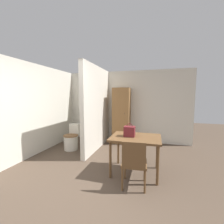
% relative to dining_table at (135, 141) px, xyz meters
% --- Properties ---
extents(ground_plane, '(16.00, 16.00, 0.00)m').
position_rel_dining_table_xyz_m(ground_plane, '(-0.85, -1.10, -0.69)').
color(ground_plane, '#4C3D30').
extents(wall_back, '(4.87, 0.12, 2.50)m').
position_rel_dining_table_xyz_m(wall_back, '(-0.85, 2.28, 0.56)').
color(wall_back, beige).
rests_on(wall_back, ground_plane).
extents(wall_left, '(0.12, 4.32, 2.50)m').
position_rel_dining_table_xyz_m(wall_left, '(-2.84, 0.56, 0.56)').
color(wall_left, beige).
rests_on(wall_left, ground_plane).
extents(partition_wall, '(0.12, 2.01, 2.50)m').
position_rel_dining_table_xyz_m(partition_wall, '(-1.33, 1.21, 0.56)').
color(partition_wall, beige).
rests_on(partition_wall, ground_plane).
extents(dining_table, '(1.02, 0.79, 0.78)m').
position_rel_dining_table_xyz_m(dining_table, '(0.00, 0.00, 0.00)').
color(dining_table, brown).
rests_on(dining_table, ground_plane).
extents(wooden_chair, '(0.47, 0.47, 0.87)m').
position_rel_dining_table_xyz_m(wooden_chair, '(0.04, -0.54, -0.22)').
color(wooden_chair, brown).
rests_on(wooden_chair, ground_plane).
extents(toilet, '(0.44, 0.59, 0.74)m').
position_rel_dining_table_xyz_m(toilet, '(-2.06, 0.92, -0.39)').
color(toilet, silver).
rests_on(toilet, ground_plane).
extents(handbag, '(0.22, 0.18, 0.28)m').
position_rel_dining_table_xyz_m(handbag, '(-0.13, 0.00, 0.20)').
color(handbag, maroon).
rests_on(handbag, dining_table).
extents(wooden_cabinet, '(0.57, 0.46, 1.90)m').
position_rel_dining_table_xyz_m(wooden_cabinet, '(-0.73, 1.98, 0.26)').
color(wooden_cabinet, brown).
rests_on(wooden_cabinet, ground_plane).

